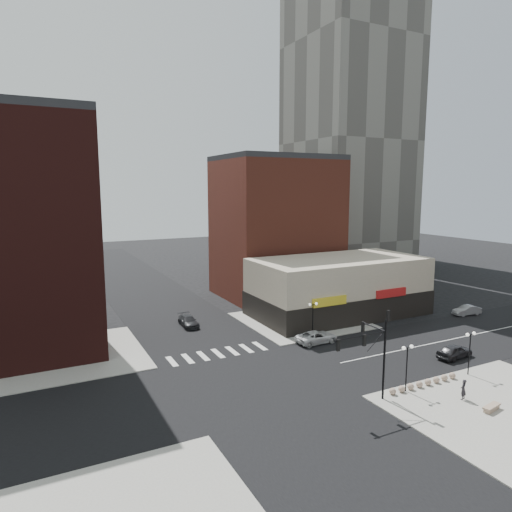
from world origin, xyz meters
TOP-DOWN VIEW (x-y plane):
  - ground at (0.00, 0.00)m, footprint 240.00×240.00m
  - road_ew at (0.00, 0.00)m, footprint 200.00×14.00m
  - road_ns at (0.00, 0.00)m, footprint 14.00×200.00m
  - sidewalk_nw at (-14.50, 14.50)m, footprint 15.00×15.00m
  - sidewalk_ne at (14.50, 14.50)m, footprint 15.00×15.00m
  - sidewalk_se at (16.00, -14.00)m, footprint 18.00×14.00m
  - building_nw at (-19.00, 18.50)m, footprint 16.00×15.00m
  - building_ne_midrise at (19.00, 29.50)m, footprint 18.00×15.00m
  - tower_near at (40.00, 38.00)m, footprint 20.00×20.00m
  - tower_far at (60.00, 56.00)m, footprint 18.00×18.00m
  - building_ne_row at (21.00, 15.00)m, footprint 24.20×12.20m
  - traffic_signal at (7.24, -7.83)m, footprint 5.59×3.09m
  - street_lamp_se_a at (11.00, -8.00)m, footprint 1.22×0.32m
  - street_lamp_se_b at (19.00, -8.00)m, footprint 1.22×0.32m
  - street_lamp_ne at (12.00, 8.00)m, footprint 1.22×0.32m
  - bollard_row at (13.17, -8.00)m, footprint 7.93×0.58m
  - white_suv at (11.38, 6.23)m, footprint 5.09×2.48m
  - dark_sedan_east at (21.60, -4.26)m, footprint 4.53×2.21m
  - silver_sedan at (36.83, 6.36)m, footprint 4.26×1.95m
  - dark_sedan_north at (0.23, 19.04)m, footprint 2.05×4.69m
  - pedestrian at (14.12, -11.36)m, footprint 0.74×0.60m
  - stone_bench at (14.53, -13.72)m, footprint 1.98×0.91m

SIDE VIEW (x-z plane):
  - ground at x=0.00m, z-range 0.00..0.00m
  - road_ew at x=0.00m, z-range 0.00..0.02m
  - road_ns at x=0.00m, z-range 0.00..0.02m
  - sidewalk_nw at x=-14.50m, z-range 0.00..0.12m
  - sidewalk_ne at x=14.50m, z-range 0.00..0.12m
  - sidewalk_se at x=16.00m, z-range 0.00..0.12m
  - stone_bench at x=14.53m, z-range 0.14..0.58m
  - bollard_row at x=13.17m, z-range 0.12..0.70m
  - dark_sedan_north at x=0.23m, z-range 0.00..1.34m
  - silver_sedan at x=36.83m, z-range 0.00..1.35m
  - white_suv at x=11.38m, z-range 0.00..1.39m
  - dark_sedan_east at x=21.60m, z-range 0.00..1.49m
  - pedestrian at x=14.12m, z-range 0.12..1.87m
  - street_lamp_se_a at x=11.00m, z-range 1.21..5.37m
  - street_lamp_se_b at x=19.00m, z-range 1.21..5.37m
  - street_lamp_ne at x=12.00m, z-range 1.21..5.37m
  - building_ne_row at x=21.00m, z-range -0.70..7.30m
  - traffic_signal at x=7.24m, z-range 1.07..8.85m
  - building_ne_midrise at x=19.00m, z-range 0.00..22.00m
  - building_nw at x=-19.00m, z-range 0.00..25.00m
  - tower_far at x=60.00m, z-range 0.00..82.00m
  - tower_near at x=40.00m, z-range 0.00..90.00m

